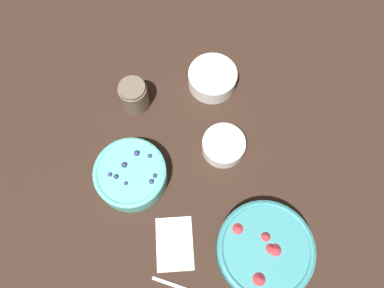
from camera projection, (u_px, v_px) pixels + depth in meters
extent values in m
plane|color=black|center=(200.00, 181.00, 0.98)|extent=(4.00, 4.00, 0.00)
cylinder|color=teal|center=(264.00, 250.00, 0.89)|extent=(0.23, 0.23, 0.06)
torus|color=teal|center=(266.00, 249.00, 0.86)|extent=(0.23, 0.23, 0.02)
cylinder|color=red|center=(265.00, 250.00, 0.87)|extent=(0.18, 0.18, 0.02)
cone|color=red|center=(260.00, 279.00, 0.83)|extent=(0.04, 0.04, 0.03)
cone|color=red|center=(272.00, 248.00, 0.85)|extent=(0.03, 0.03, 0.03)
cone|color=red|center=(238.00, 228.00, 0.87)|extent=(0.04, 0.04, 0.02)
cone|color=red|center=(276.00, 250.00, 0.85)|extent=(0.05, 0.05, 0.02)
cone|color=red|center=(266.00, 236.00, 0.86)|extent=(0.03, 0.03, 0.03)
cylinder|color=#56B7A8|center=(131.00, 175.00, 0.95)|extent=(0.18, 0.18, 0.06)
torus|color=#56B7A8|center=(130.00, 172.00, 0.93)|extent=(0.18, 0.18, 0.01)
cylinder|color=navy|center=(130.00, 173.00, 0.94)|extent=(0.15, 0.15, 0.02)
sphere|color=navy|center=(116.00, 177.00, 0.92)|extent=(0.01, 0.01, 0.01)
sphere|color=navy|center=(152.00, 181.00, 0.92)|extent=(0.01, 0.01, 0.01)
sphere|color=navy|center=(155.00, 176.00, 0.92)|extent=(0.01, 0.01, 0.01)
sphere|color=navy|center=(137.00, 153.00, 0.94)|extent=(0.02, 0.02, 0.02)
sphere|color=navy|center=(124.00, 165.00, 0.93)|extent=(0.02, 0.02, 0.02)
sphere|color=navy|center=(126.00, 183.00, 0.92)|extent=(0.01, 0.01, 0.01)
sphere|color=navy|center=(110.00, 175.00, 0.92)|extent=(0.01, 0.01, 0.01)
sphere|color=navy|center=(150.00, 156.00, 0.94)|extent=(0.01, 0.01, 0.01)
cylinder|color=silver|center=(212.00, 78.00, 1.06)|extent=(0.14, 0.14, 0.05)
torus|color=silver|center=(213.00, 74.00, 1.03)|extent=(0.14, 0.14, 0.01)
cylinder|color=beige|center=(213.00, 75.00, 1.04)|extent=(0.11, 0.11, 0.02)
cylinder|color=beige|center=(215.00, 61.00, 1.05)|extent=(0.03, 0.03, 0.01)
cylinder|color=beige|center=(219.00, 73.00, 1.03)|extent=(0.02, 0.02, 0.00)
cylinder|color=beige|center=(215.00, 61.00, 1.05)|extent=(0.03, 0.03, 0.00)
cylinder|color=beige|center=(208.00, 74.00, 1.03)|extent=(0.03, 0.03, 0.01)
cylinder|color=beige|center=(223.00, 73.00, 1.03)|extent=(0.03, 0.03, 0.00)
cylinder|color=beige|center=(200.00, 79.00, 1.02)|extent=(0.03, 0.03, 0.01)
cylinder|color=beige|center=(216.00, 61.00, 1.05)|extent=(0.03, 0.03, 0.01)
cylinder|color=beige|center=(203.00, 68.00, 1.04)|extent=(0.02, 0.02, 0.00)
cylinder|color=beige|center=(224.00, 86.00, 1.02)|extent=(0.02, 0.02, 0.01)
cylinder|color=white|center=(224.00, 146.00, 0.99)|extent=(0.11, 0.11, 0.04)
torus|color=white|center=(224.00, 143.00, 0.97)|extent=(0.11, 0.11, 0.01)
cylinder|color=white|center=(224.00, 144.00, 0.98)|extent=(0.09, 0.09, 0.01)
ellipsoid|color=white|center=(224.00, 143.00, 0.97)|extent=(0.06, 0.06, 0.03)
cylinder|color=brown|center=(134.00, 96.00, 1.02)|extent=(0.08, 0.08, 0.08)
cylinder|color=#512D1E|center=(135.00, 97.00, 1.03)|extent=(0.06, 0.06, 0.06)
cylinder|color=brown|center=(132.00, 88.00, 0.98)|extent=(0.07, 0.07, 0.01)
cube|color=silver|center=(175.00, 244.00, 0.92)|extent=(0.14, 0.11, 0.01)
cube|color=silver|center=(174.00, 285.00, 0.88)|extent=(0.07, 0.10, 0.01)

